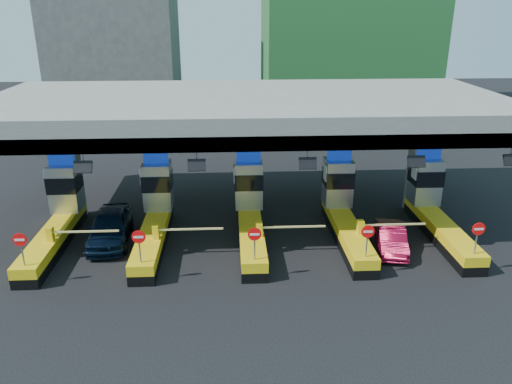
{
  "coord_description": "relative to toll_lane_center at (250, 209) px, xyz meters",
  "views": [
    {
      "loc": [
        -1.01,
        -24.26,
        11.55
      ],
      "look_at": [
        0.31,
        0.0,
        2.48
      ],
      "focal_mm": 35.0,
      "sensor_mm": 36.0,
      "label": 1
    }
  ],
  "objects": [
    {
      "name": "red_car",
      "position": [
        7.01,
        -2.33,
        -0.77
      ],
      "size": [
        2.0,
        3.96,
        1.25
      ],
      "primitive_type": "imported",
      "rotation": [
        0.0,
        0.0,
        -0.19
      ],
      "color": "maroon",
      "rests_on": "ground"
    },
    {
      "name": "toll_lane_far_right",
      "position": [
        10.0,
        0.0,
        0.0
      ],
      "size": [
        4.43,
        8.0,
        4.16
      ],
      "color": "black",
      "rests_on": "ground"
    },
    {
      "name": "bg_building_concrete",
      "position": [
        -14.0,
        35.72,
        7.6
      ],
      "size": [
        14.0,
        10.0,
        18.0
      ],
      "primitive_type": "cube",
      "color": "#4C4C49",
      "rests_on": "ground"
    },
    {
      "name": "toll_lane_center",
      "position": [
        0.0,
        0.0,
        0.0
      ],
      "size": [
        4.43,
        8.0,
        4.16
      ],
      "color": "black",
      "rests_on": "ground"
    },
    {
      "name": "toll_lane_left",
      "position": [
        -5.0,
        0.0,
        0.0
      ],
      "size": [
        4.43,
        8.0,
        4.16
      ],
      "color": "black",
      "rests_on": "ground"
    },
    {
      "name": "ground",
      "position": [
        -0.0,
        -0.28,
        -1.4
      ],
      "size": [
        120.0,
        120.0,
        0.0
      ],
      "primitive_type": "plane",
      "color": "black",
      "rests_on": "ground"
    },
    {
      "name": "toll_lane_far_left",
      "position": [
        -10.0,
        0.0,
        0.0
      ],
      "size": [
        4.43,
        8.0,
        4.16
      ],
      "color": "black",
      "rests_on": "ground"
    },
    {
      "name": "toll_lane_right",
      "position": [
        5.0,
        0.0,
        0.0
      ],
      "size": [
        4.43,
        8.0,
        4.16
      ],
      "color": "black",
      "rests_on": "ground"
    },
    {
      "name": "van",
      "position": [
        -7.28,
        -0.62,
        -0.55
      ],
      "size": [
        2.36,
        5.09,
        1.69
      ],
      "primitive_type": "imported",
      "rotation": [
        0.0,
        0.0,
        0.08
      ],
      "color": "black",
      "rests_on": "ground"
    },
    {
      "name": "toll_canopy",
      "position": [
        -0.0,
        2.59,
        4.74
      ],
      "size": [
        28.0,
        12.09,
        7.0
      ],
      "color": "slate",
      "rests_on": "ground"
    }
  ]
}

